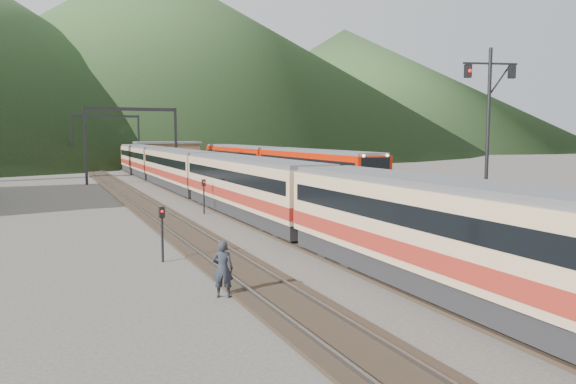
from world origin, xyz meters
name	(u,v)px	position (x,y,z in m)	size (l,w,h in m)	color
track_main	(195,195)	(0.00, 40.00, 0.07)	(2.60, 200.00, 0.23)	black
track_far	(134,198)	(-5.00, 40.00, 0.07)	(2.60, 200.00, 0.23)	black
track_second	(317,190)	(11.50, 40.00, 0.07)	(2.60, 200.00, 0.23)	black
platform	(266,190)	(5.60, 38.00, 0.50)	(8.00, 100.00, 1.00)	gray
gantry_near	(132,130)	(-2.85, 55.00, 5.59)	(9.55, 0.25, 8.00)	black
gantry_far	(106,131)	(-2.85, 80.00, 5.59)	(9.55, 0.25, 8.00)	black
station_shed	(167,152)	(5.60, 78.00, 2.57)	(9.40, 4.40, 3.10)	brown
hill_b	(148,54)	(30.00, 230.00, 37.50)	(220.00, 220.00, 75.00)	#2A421D
hill_c	(344,88)	(110.00, 210.00, 25.00)	(160.00, 160.00, 50.00)	#2A421D
main_train	(206,176)	(0.00, 36.55, 1.96)	(2.84, 77.82, 3.46)	tan
second_train	(272,162)	(11.50, 51.13, 2.11)	(3.07, 41.82, 3.75)	#AF1801
signal_mast	(488,125)	(4.16, 10.84, 5.55)	(2.14, 0.71, 7.49)	black
short_signal_b	(204,192)	(-2.09, 29.47, 1.46)	(0.26, 0.22, 2.27)	black
short_signal_c	(162,227)	(-7.33, 16.67, 1.46)	(0.24, 0.19, 2.27)	black
worker	(223,269)	(-6.56, 10.88, 0.92)	(0.67, 0.44, 1.85)	#21252F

